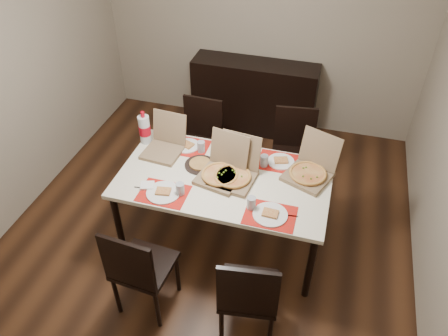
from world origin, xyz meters
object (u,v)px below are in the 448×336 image
(dining_table, at_px, (224,183))
(chair_far_left, at_px, (200,138))
(sideboard, at_px, (254,97))
(chair_near_left, at_px, (139,268))
(chair_near_right, at_px, (248,294))
(soda_bottle, at_px, (145,129))
(chair_far_right, at_px, (293,149))
(pizza_box_center, at_px, (222,172))
(dip_bowl, at_px, (238,168))

(dining_table, xyz_separation_m, chair_far_left, (-0.49, 0.81, -0.17))
(sideboard, height_order, chair_near_left, chair_near_left)
(chair_near_right, relative_size, soda_bottle, 2.83)
(chair_far_right, distance_m, pizza_box_center, 1.06)
(soda_bottle, bearing_deg, chair_near_right, -43.20)
(chair_far_left, xyz_separation_m, soda_bottle, (-0.36, -0.51, 0.38))
(dining_table, xyz_separation_m, chair_far_right, (0.48, 0.89, -0.17))
(dip_bowl, bearing_deg, pizza_box_center, -130.58)
(dip_bowl, bearing_deg, soda_bottle, 169.64)
(dining_table, relative_size, chair_near_right, 1.94)
(sideboard, xyz_separation_m, pizza_box_center, (0.14, -1.91, 0.36))
(dip_bowl, bearing_deg, chair_near_left, -115.08)
(dining_table, bearing_deg, pizza_box_center, -179.88)
(chair_near_left, relative_size, chair_far_left, 1.00)
(chair_near_right, bearing_deg, soda_bottle, 136.80)
(chair_near_left, relative_size, pizza_box_center, 2.05)
(dining_table, height_order, dip_bowl, dip_bowl)
(chair_near_left, bearing_deg, dip_bowl, 64.92)
(chair_near_left, distance_m, dip_bowl, 1.19)
(sideboard, distance_m, chair_far_right, 1.20)
(chair_far_left, height_order, pizza_box_center, pizza_box_center)
(sideboard, bearing_deg, soda_bottle, -113.27)
(pizza_box_center, relative_size, soda_bottle, 1.38)
(chair_near_right, relative_size, dip_bowl, 6.93)
(chair_far_right, relative_size, dip_bowl, 6.93)
(pizza_box_center, bearing_deg, chair_far_right, 60.63)
(pizza_box_center, bearing_deg, dip_bowl, 49.42)
(chair_near_left, height_order, dip_bowl, chair_near_left)
(chair_far_left, relative_size, chair_far_right, 1.00)
(chair_near_right, distance_m, chair_far_left, 1.96)
(chair_near_right, xyz_separation_m, pizza_box_center, (-0.46, 0.92, 0.30))
(chair_far_left, bearing_deg, dip_bowl, -49.56)
(pizza_box_center, height_order, dip_bowl, pizza_box_center)
(pizza_box_center, relative_size, dip_bowl, 3.38)
(dip_bowl, bearing_deg, chair_near_right, -71.15)
(chair_near_right, height_order, pizza_box_center, pizza_box_center)
(chair_near_right, distance_m, dip_bowl, 1.13)
(sideboard, relative_size, chair_near_left, 1.61)
(chair_far_left, distance_m, dip_bowl, 0.93)
(dining_table, bearing_deg, dip_bowl, 55.30)
(soda_bottle, bearing_deg, chair_near_left, -69.87)
(chair_near_right, height_order, dip_bowl, chair_near_right)
(sideboard, relative_size, chair_near_right, 1.61)
(sideboard, bearing_deg, chair_near_left, -94.93)
(chair_near_right, height_order, chair_far_left, same)
(chair_near_left, relative_size, chair_near_right, 1.00)
(dip_bowl, xyz_separation_m, soda_bottle, (-0.94, 0.17, 0.12))
(chair_far_left, height_order, soda_bottle, soda_bottle)
(sideboard, bearing_deg, chair_far_right, -57.79)
(chair_near_left, relative_size, soda_bottle, 2.83)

